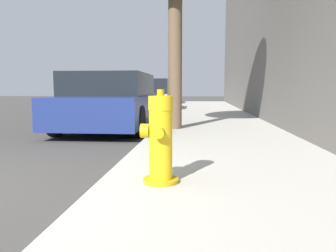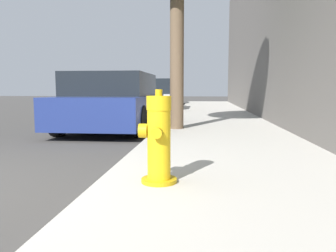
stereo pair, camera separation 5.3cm
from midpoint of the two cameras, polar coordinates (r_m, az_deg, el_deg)
The scene contains 5 objects.
sidewalk_slab at distance 2.66m, azimuth 14.71°, elevation -13.41°, with size 2.66×40.00×0.12m.
fire_hydrant at distance 2.91m, azimuth -1.15°, elevation -2.56°, with size 0.34×0.33×0.83m.
parked_car_near at distance 7.78m, azimuth -9.17°, elevation 4.06°, with size 1.88×4.05×1.31m.
parked_car_mid at distance 13.83m, azimuth -2.31°, elevation 5.21°, with size 1.78×4.47×1.35m.
parked_car_far at distance 19.58m, azimuth -0.49°, elevation 5.45°, with size 1.79×4.50×1.23m.
Camera 2 is at (2.57, -2.47, 0.95)m, focal length 35.00 mm.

